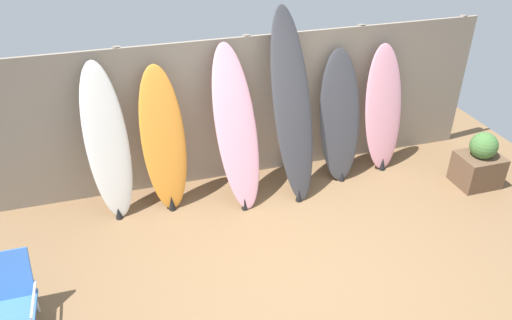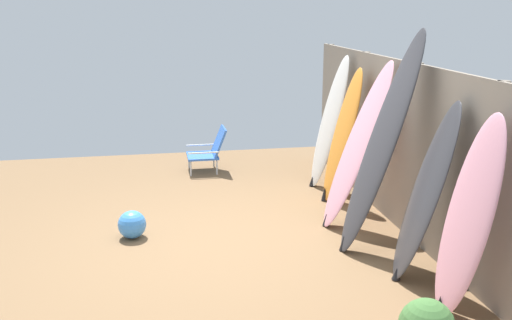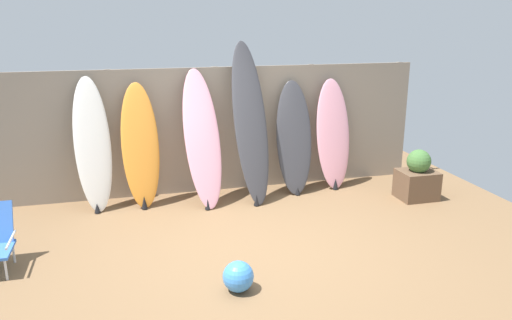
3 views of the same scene
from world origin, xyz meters
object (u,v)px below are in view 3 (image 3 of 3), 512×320
planter_box (417,178)px  surfboard_orange_1 (140,146)px  surfboard_white_0 (93,145)px  beach_ball (238,277)px  surfboard_pink_5 (333,135)px  surfboard_pink_2 (202,139)px  surfboard_charcoal_3 (250,123)px  surfboard_charcoal_4 (294,138)px

planter_box → surfboard_orange_1: bearing=168.8°
surfboard_white_0 → planter_box: surfboard_white_0 is taller
surfboard_orange_1 → beach_ball: bearing=-73.2°
surfboard_pink_5 → surfboard_pink_2: bearing=-175.2°
surfboard_pink_5 → surfboard_charcoal_3: bearing=-172.3°
surfboard_white_0 → surfboard_pink_5: bearing=0.4°
surfboard_orange_1 → beach_ball: (0.76, -2.52, -0.67)m
planter_box → surfboard_charcoal_3: bearing=164.7°
surfboard_pink_5 → planter_box: size_ratio=2.27×
planter_box → beach_ball: (-2.97, -1.78, -0.15)m
surfboard_white_0 → surfboard_pink_5: surfboard_white_0 is taller
surfboard_orange_1 → beach_ball: 2.72m
surfboard_white_0 → planter_box: (4.34, -0.77, -0.56)m
surfboard_orange_1 → surfboard_charcoal_3: (1.48, -0.12, 0.26)m
surfboard_charcoal_3 → surfboard_pink_5: bearing=7.7°
surfboard_pink_2 → planter_box: (2.92, -0.63, -0.59)m
surfboard_pink_5 → beach_ball: size_ratio=5.50×
surfboard_charcoal_4 → beach_ball: 2.97m
surfboard_white_0 → surfboard_charcoal_3: bearing=-4.1°
surfboard_white_0 → surfboard_charcoal_3: (2.08, -0.15, 0.21)m
surfboard_orange_1 → surfboard_pink_2: (0.81, -0.11, 0.08)m
beach_ball → planter_box: bearing=30.9°
surfboard_white_0 → planter_box: bearing=-10.0°
planter_box → surfboard_charcoal_4: bearing=154.5°
surfboard_white_0 → surfboard_pink_2: (1.42, -0.14, 0.03)m
surfboard_charcoal_4 → surfboard_white_0: bearing=179.7°
surfboard_orange_1 → surfboard_charcoal_3: size_ratio=0.76×
surfboard_pink_2 → surfboard_charcoal_4: bearing=5.3°
surfboard_pink_5 → beach_ball: (-2.02, -2.58, -0.65)m
surfboard_white_0 → beach_ball: surfboard_white_0 is taller
surfboard_pink_5 → beach_ball: 3.34m
surfboard_white_0 → surfboard_orange_1: (0.60, -0.03, -0.05)m
surfboard_charcoal_3 → surfboard_pink_5: 1.34m
surfboard_pink_2 → surfboard_pink_5: (1.97, 0.16, -0.10)m
surfboard_pink_2 → beach_ball: size_ratio=6.17×
surfboard_pink_2 → planter_box: size_ratio=2.55×
surfboard_orange_1 → surfboard_charcoal_4: size_ratio=1.03×
surfboard_white_0 → surfboard_charcoal_4: (2.76, -0.01, -0.07)m
surfboard_white_0 → beach_ball: (1.36, -2.55, -0.72)m
surfboard_pink_5 → planter_box: (0.95, -0.79, -0.50)m
surfboard_white_0 → surfboard_pink_5: size_ratio=1.08×
surfboard_orange_1 → surfboard_pink_5: bearing=1.1°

